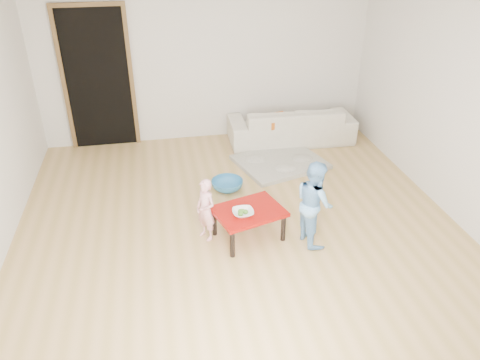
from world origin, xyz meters
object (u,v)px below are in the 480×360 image
object	(u,v)px
child_pink	(206,210)
child_blue	(314,203)
sofa	(291,124)
red_table	(249,224)
bowl	(243,213)
basin	(227,185)

from	to	relation	value
child_pink	child_blue	size ratio (longest dim) A/B	0.75
sofa	red_table	distance (m)	2.68
bowl	sofa	bearing A→B (deg)	63.16
child_pink	child_blue	distance (m)	1.16
red_table	child_pink	xyz separation A→B (m)	(-0.45, 0.09, 0.18)
sofa	basin	xyz separation A→B (m)	(-1.23, -1.32, -0.22)
red_table	child_pink	world-z (taller)	child_pink
red_table	child_blue	world-z (taller)	child_blue
sofa	bowl	bearing A→B (deg)	64.79
bowl	basin	bearing A→B (deg)	88.85
red_table	bowl	size ratio (longest dim) A/B	3.20
sofa	child_blue	world-z (taller)	child_blue
child_pink	basin	world-z (taller)	child_pink
red_table	child_blue	distance (m)	0.75
bowl	basin	world-z (taller)	bowl
child_pink	sofa	bearing A→B (deg)	112.20
child_blue	child_pink	bearing A→B (deg)	69.05
red_table	child_blue	size ratio (longest dim) A/B	0.75
red_table	child_pink	size ratio (longest dim) A/B	1.00
basin	bowl	bearing A→B (deg)	-91.15
bowl	child_blue	distance (m)	0.76
bowl	child_pink	xyz separation A→B (m)	(-0.37, 0.17, -0.03)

